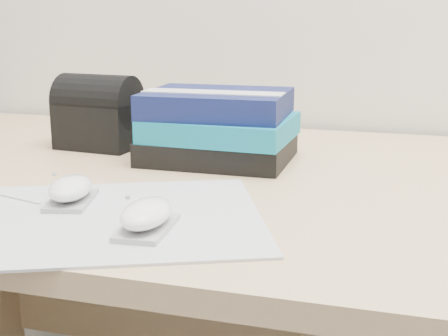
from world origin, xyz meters
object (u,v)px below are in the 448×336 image
(pouch, at_px, (98,112))
(mouse_rear, at_px, (71,190))
(desk, at_px, (296,303))
(book_stack, at_px, (219,127))
(mouse_front, at_px, (146,216))

(pouch, bearing_deg, mouse_rear, -68.72)
(desk, distance_m, book_stack, 0.32)
(mouse_front, bearing_deg, mouse_rear, 152.92)
(pouch, bearing_deg, desk, -7.68)
(desk, relative_size, mouse_front, 16.29)
(mouse_front, bearing_deg, desk, 71.35)
(mouse_front, relative_size, pouch, 0.66)
(mouse_rear, xyz_separation_m, book_stack, (0.11, 0.29, 0.04))
(mouse_front, bearing_deg, pouch, 123.55)
(desk, height_order, mouse_rear, mouse_rear)
(mouse_front, xyz_separation_m, book_stack, (-0.02, 0.36, 0.04))
(desk, height_order, pouch, pouch)
(mouse_rear, bearing_deg, mouse_front, -27.08)
(mouse_rear, height_order, pouch, pouch)
(desk, xyz_separation_m, book_stack, (-0.14, 0.02, 0.29))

